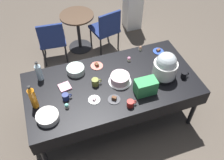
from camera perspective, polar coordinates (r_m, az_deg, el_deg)
ground at (r=3.68m, az=0.00°, el=-8.50°), size 9.00×9.00×0.00m
potluck_table at (r=3.14m, az=0.00°, el=-1.39°), size 2.20×1.10×0.75m
frosted_layer_cake at (r=3.07m, az=1.88°, el=0.28°), size 0.29×0.29×0.11m
slow_cooker at (r=3.12m, az=12.43°, el=3.09°), size 0.32×0.32×0.38m
glass_salad_bowl at (r=3.23m, az=-8.53°, el=2.39°), size 0.23×0.23×0.09m
ceramic_snack_bowl at (r=2.82m, az=-14.90°, el=-8.36°), size 0.25×0.25×0.07m
dessert_plate_coral at (r=3.31m, az=-3.60°, el=3.43°), size 0.17×0.17×0.05m
dessert_plate_white at (r=2.91m, az=-4.20°, el=-4.59°), size 0.14×0.14×0.04m
dessert_plate_cobalt at (r=3.59m, az=10.82°, el=6.73°), size 0.15×0.15×0.04m
dessert_plate_charcoal at (r=2.91m, az=0.50°, el=-4.50°), size 0.15×0.15×0.05m
cupcake_mint at (r=3.37m, az=4.01°, el=4.95°), size 0.05×0.05×0.07m
cupcake_berry at (r=2.87m, az=-10.59°, el=-5.99°), size 0.05×0.05×0.07m
cupcake_cocoa at (r=3.57m, az=6.67°, el=7.46°), size 0.05×0.05×0.07m
soda_bottle_water at (r=3.18m, az=-16.84°, el=1.94°), size 0.08×0.08×0.29m
soda_bottle_orange_juice at (r=2.87m, az=-18.14°, el=-3.89°), size 0.08×0.08×0.35m
coffee_mug_olive at (r=3.04m, az=-3.92°, el=-0.48°), size 0.13×0.09×0.09m
coffee_mug_black at (r=3.26m, az=16.56°, el=1.12°), size 0.11×0.07×0.09m
coffee_mug_red at (r=2.84m, az=4.37°, el=-5.54°), size 0.12×0.08×0.08m
coffee_mug_navy at (r=2.94m, az=-10.81°, el=-3.89°), size 0.12×0.08×0.08m
soda_carton at (r=2.94m, az=7.88°, el=-1.56°), size 0.26×0.16×0.20m
paper_napkin_stack at (r=3.09m, az=-11.05°, el=-1.62°), size 0.16×0.16×0.02m
maroon_chair_left at (r=4.31m, az=-13.90°, el=9.38°), size 0.48×0.48×0.85m
maroon_chair_right at (r=4.45m, az=-1.37°, el=12.17°), size 0.53×0.53×0.85m
round_cafe_table at (r=4.54m, az=-8.02°, el=12.55°), size 0.60×0.60×0.72m
water_cooler at (r=5.07m, az=4.99°, el=18.02°), size 0.32×0.32×1.24m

